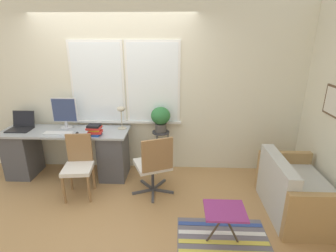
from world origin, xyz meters
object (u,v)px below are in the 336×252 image
object	(u,v)px
office_chair_swivel	(154,164)
plant_stand	(161,136)
keyboard	(59,133)
desk_chair_wooden	(78,164)
mouse	(77,133)
monitor	(65,113)
couch_loveseat	(295,193)
laptop	(21,126)
desk_lamp	(121,112)
book_stack	(95,130)
potted_plant	(161,118)
folding_stool	(225,213)

from	to	relation	value
office_chair_swivel	plant_stand	size ratio (longest dim) A/B	1.28
keyboard	desk_chair_wooden	xyz separation A→B (m)	(0.41, -0.39, -0.31)
mouse	plant_stand	distance (m)	1.29
monitor	plant_stand	world-z (taller)	monitor
mouse	couch_loveseat	world-z (taller)	mouse
laptop	desk_lamp	xyz separation A→B (m)	(1.59, 0.09, 0.21)
book_stack	plant_stand	xyz separation A→B (m)	(0.95, 0.36, -0.23)
book_stack	potted_plant	size ratio (longest dim) A/B	0.56
mouse	book_stack	world-z (taller)	book_stack
desk_lamp	desk_chair_wooden	size ratio (longest dim) A/B	0.42
mouse	folding_stool	bearing A→B (deg)	-31.61
office_chair_swivel	plant_stand	bearing A→B (deg)	-117.63
couch_loveseat	folding_stool	world-z (taller)	couch_loveseat
keyboard	potted_plant	xyz separation A→B (m)	(1.53, 0.31, 0.17)
monitor	keyboard	bearing A→B (deg)	-93.21
laptop	book_stack	distance (m)	1.26
keyboard	couch_loveseat	bearing A→B (deg)	-11.64
mouse	book_stack	size ratio (longest dim) A/B	0.31
keyboard	desk_chair_wooden	bearing A→B (deg)	-43.31
monitor	desk_lamp	distance (m)	0.90
book_stack	office_chair_swivel	size ratio (longest dim) A/B	0.25
monitor	desk_chair_wooden	bearing A→B (deg)	-58.55
keyboard	plant_stand	world-z (taller)	keyboard
desk_chair_wooden	plant_stand	size ratio (longest dim) A/B	1.22
office_chair_swivel	keyboard	bearing A→B (deg)	-36.32
potted_plant	folding_stool	bearing A→B (deg)	-63.33
plant_stand	folding_stool	xyz separation A→B (m)	(0.79, -1.58, -0.24)
book_stack	couch_loveseat	size ratio (longest dim) A/B	0.20
potted_plant	folding_stool	size ratio (longest dim) A/B	0.93
plant_stand	folding_stool	size ratio (longest dim) A/B	1.63
keyboard	book_stack	world-z (taller)	book_stack
folding_stool	desk_lamp	bearing A→B (deg)	132.68
desk_lamp	potted_plant	xyz separation A→B (m)	(0.61, 0.05, -0.09)
desk_lamp	book_stack	distance (m)	0.49
mouse	office_chair_swivel	size ratio (longest dim) A/B	0.08
folding_stool	plant_stand	bearing A→B (deg)	116.67
monitor	mouse	size ratio (longest dim) A/B	6.95
mouse	desk_chair_wooden	size ratio (longest dim) A/B	0.08
folding_stool	potted_plant	bearing A→B (deg)	116.67
potted_plant	plant_stand	bearing A→B (deg)	90.00
desk_lamp	desk_chair_wooden	distance (m)	1.00
desk_lamp	folding_stool	xyz separation A→B (m)	(1.41, -1.53, -0.65)
mouse	plant_stand	size ratio (longest dim) A/B	0.10
desk_chair_wooden	laptop	bearing A→B (deg)	146.34
mouse	potted_plant	distance (m)	1.29
office_chair_swivel	desk_chair_wooden	bearing A→B (deg)	-20.90
plant_stand	laptop	bearing A→B (deg)	-176.23
desk_chair_wooden	couch_loveseat	distance (m)	2.92
plant_stand	book_stack	bearing A→B (deg)	-159.31
mouse	office_chair_swivel	bearing A→B (deg)	-15.73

